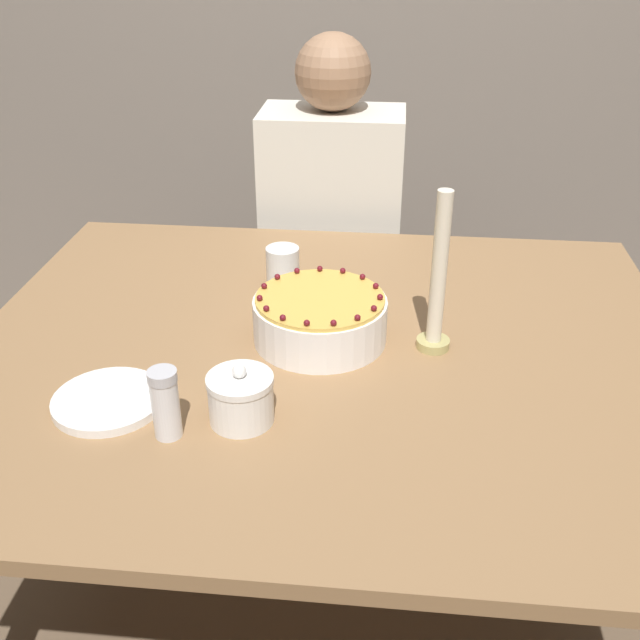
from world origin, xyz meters
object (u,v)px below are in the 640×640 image
(sugar_bowl, at_px, (241,398))
(candle, at_px, (438,286))
(sugar_shaker, at_px, (165,403))
(cake, at_px, (320,318))
(person_man_blue_shirt, at_px, (331,270))

(sugar_bowl, height_order, candle, candle)
(sugar_bowl, xyz_separation_m, sugar_shaker, (-0.11, -0.05, 0.02))
(sugar_shaker, bearing_deg, sugar_bowl, 25.11)
(cake, bearing_deg, sugar_bowl, -110.32)
(cake, height_order, sugar_bowl, sugar_bowl)
(sugar_shaker, bearing_deg, cake, 57.07)
(cake, relative_size, sugar_shaker, 2.14)
(sugar_bowl, relative_size, candle, 0.35)
(sugar_shaker, height_order, candle, candle)
(sugar_bowl, relative_size, sugar_shaker, 0.91)
(cake, distance_m, candle, 0.24)
(cake, relative_size, sugar_bowl, 2.35)
(sugar_bowl, distance_m, person_man_blue_shirt, 1.08)
(sugar_shaker, distance_m, candle, 0.55)
(sugar_bowl, xyz_separation_m, person_man_blue_shirt, (0.06, 1.05, -0.25))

